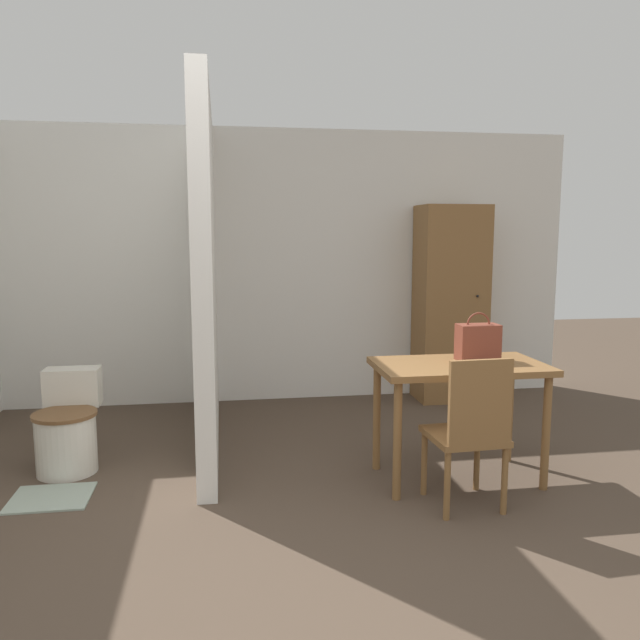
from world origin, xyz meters
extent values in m
plane|color=#4C3D30|center=(0.00, 0.00, 0.00)|extent=(16.00, 16.00, 0.00)
cube|color=white|center=(0.00, 3.45, 1.25)|extent=(5.75, 0.12, 2.50)
cube|color=white|center=(-0.53, 2.26, 1.25)|extent=(0.12, 2.26, 2.50)
cube|color=brown|center=(1.04, 1.28, 0.73)|extent=(1.05, 0.61, 0.04)
cylinder|color=brown|center=(0.57, 1.03, 0.36)|extent=(0.05, 0.05, 0.71)
cylinder|color=brown|center=(1.51, 1.03, 0.36)|extent=(0.05, 0.05, 0.71)
cylinder|color=brown|center=(0.57, 1.52, 0.36)|extent=(0.05, 0.05, 0.71)
cylinder|color=brown|center=(1.51, 1.52, 0.36)|extent=(0.05, 0.05, 0.71)
cube|color=brown|center=(0.93, 0.91, 0.41)|extent=(0.42, 0.42, 0.04)
cube|color=brown|center=(0.94, 0.73, 0.66)|extent=(0.36, 0.05, 0.47)
cylinder|color=brown|center=(0.75, 1.07, 0.20)|extent=(0.04, 0.04, 0.39)
cylinder|color=brown|center=(1.09, 1.09, 0.20)|extent=(0.04, 0.04, 0.39)
cylinder|color=brown|center=(0.77, 0.73, 0.20)|extent=(0.04, 0.04, 0.39)
cylinder|color=brown|center=(1.11, 0.75, 0.20)|extent=(0.04, 0.04, 0.39)
cylinder|color=silver|center=(-1.45, 1.78, 0.19)|extent=(0.38, 0.38, 0.38)
cylinder|color=brown|center=(-1.45, 1.78, 0.39)|extent=(0.41, 0.41, 0.02)
cube|color=silver|center=(-1.45, 2.04, 0.51)|extent=(0.36, 0.18, 0.26)
cube|color=brown|center=(1.19, 1.35, 0.87)|extent=(0.26, 0.14, 0.23)
torus|color=brown|center=(1.19, 1.35, 0.99)|extent=(0.16, 0.01, 0.16)
cube|color=brown|center=(1.68, 3.15, 0.91)|extent=(0.61, 0.43, 1.82)
sphere|color=black|center=(1.85, 2.92, 1.00)|extent=(0.02, 0.02, 0.02)
cube|color=#99A899|center=(-1.45, 1.36, 0.01)|extent=(0.46, 0.39, 0.01)
camera|label=1|loc=(-0.42, -2.36, 1.57)|focal=35.00mm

